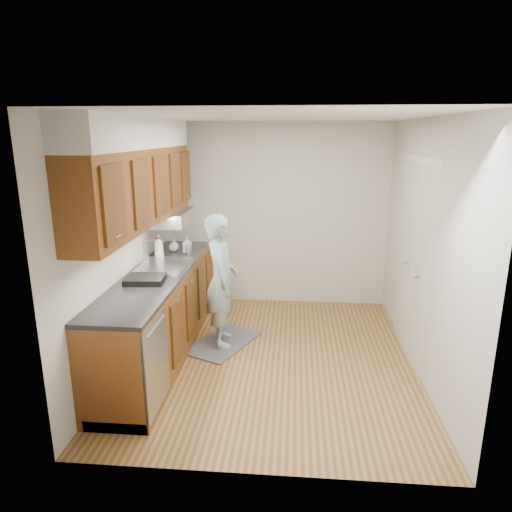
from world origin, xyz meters
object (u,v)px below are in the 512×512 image
at_px(soap_bottle_b, 187,244).
at_px(soap_bottle_c, 174,245).
at_px(person, 221,272).
at_px(soap_bottle_a, 159,246).
at_px(steel_can, 189,250).
at_px(dish_rack, 145,279).

distance_m(soap_bottle_b, soap_bottle_c, 0.18).
height_order(person, soap_bottle_a, person).
height_order(soap_bottle_a, steel_can, soap_bottle_a).
bearing_deg(soap_bottle_c, dish_rack, -88.56).
height_order(soap_bottle_a, soap_bottle_b, soap_bottle_a).
bearing_deg(dish_rack, soap_bottle_c, 86.32).
bearing_deg(soap_bottle_c, soap_bottle_a, -106.12).
bearing_deg(soap_bottle_b, soap_bottle_c, 169.98).
height_order(person, dish_rack, person).
distance_m(soap_bottle_a, soap_bottle_b, 0.39).
distance_m(person, steel_can, 0.63).
xyz_separation_m(person, steel_can, (-0.46, 0.41, 0.13)).
height_order(soap_bottle_b, soap_bottle_c, soap_bottle_b).
relative_size(soap_bottle_c, dish_rack, 0.44).
bearing_deg(person, soap_bottle_c, 38.50).
relative_size(soap_bottle_a, steel_can, 2.44).
bearing_deg(dish_rack, steel_can, 74.76).
bearing_deg(steel_can, soap_bottle_c, 145.01).
distance_m(soap_bottle_b, dish_rack, 1.19).
height_order(soap_bottle_c, steel_can, soap_bottle_c).
relative_size(soap_bottle_a, soap_bottle_b, 1.46).
distance_m(soap_bottle_a, soap_bottle_c, 0.33).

